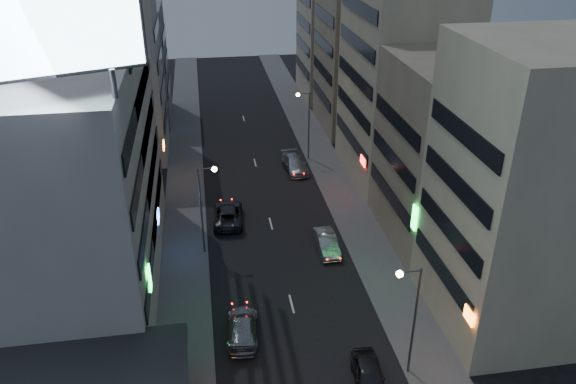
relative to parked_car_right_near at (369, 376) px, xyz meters
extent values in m
cube|color=#4C4C4F|center=(-11.46, 24.63, -0.71)|extent=(4.00, 120.00, 0.12)
cube|color=#4C4C4F|center=(4.54, 24.63, -0.71)|extent=(4.00, 120.00, 0.12)
cube|color=#B0B1AC|center=(-20.46, 14.63, 8.23)|extent=(14.00, 24.00, 18.00)
cube|color=beige|center=(11.54, 5.13, 9.23)|extent=(10.00, 11.00, 20.00)
cube|color=tan|center=(12.04, 16.63, 7.23)|extent=(11.00, 12.00, 16.00)
cube|color=beige|center=(11.54, 29.63, 10.23)|extent=(10.00, 14.00, 22.00)
cube|color=#B0B1AC|center=(-18.96, 39.63, 9.23)|extent=(11.00, 10.00, 20.00)
cube|color=gray|center=(-19.46, 52.63, 6.73)|extent=(12.00, 10.00, 15.00)
cube|color=tan|center=(12.04, 44.63, 8.23)|extent=(11.00, 12.00, 18.00)
cube|color=beige|center=(12.54, 58.63, 11.23)|extent=(12.00, 12.00, 24.00)
cylinder|color=#595B60|center=(-13.46, 4.63, 17.98)|extent=(0.30, 0.30, 1.50)
cube|color=black|center=(-16.46, 4.63, 20.93)|extent=(9.52, 3.75, 5.00)
cube|color=#B8E5F6|center=(-16.39, 4.42, 20.93)|extent=(9.04, 3.34, 4.60)
cylinder|color=#595B60|center=(2.84, 0.63, 3.35)|extent=(0.16, 0.16, 8.00)
cylinder|color=#595B60|center=(2.14, 0.63, 7.25)|extent=(1.40, 0.10, 0.10)
sphere|color=#FFD88C|center=(1.54, 0.63, 7.15)|extent=(0.44, 0.44, 0.44)
cylinder|color=#595B60|center=(-9.76, 16.63, 3.35)|extent=(0.16, 0.16, 8.00)
cylinder|color=#595B60|center=(-9.06, 16.63, 7.25)|extent=(1.40, 0.10, 0.10)
sphere|color=#FFD88C|center=(-8.46, 16.63, 7.15)|extent=(0.44, 0.44, 0.44)
cylinder|color=#595B60|center=(2.84, 34.63, 3.35)|extent=(0.16, 0.16, 8.00)
cylinder|color=#595B60|center=(2.14, 34.63, 7.25)|extent=(1.40, 0.10, 0.10)
sphere|color=#FFD88C|center=(1.54, 34.63, 7.15)|extent=(0.44, 0.44, 0.44)
imported|color=#28272D|center=(0.00, 0.00, 0.00)|extent=(2.26, 4.68, 1.54)
imported|color=#ACB1B5|center=(0.75, 15.38, -0.02)|extent=(1.62, 4.57, 1.50)
imported|color=#26272B|center=(-7.38, 21.69, 0.03)|extent=(3.04, 5.95, 1.61)
imported|color=#ABADB3|center=(0.73, 31.88, 0.01)|extent=(2.69, 5.59, 1.57)
imported|color=gray|center=(-7.40, 5.73, -0.03)|extent=(2.55, 5.25, 1.47)
camera|label=1|loc=(-9.04, -24.58, 26.39)|focal=35.00mm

